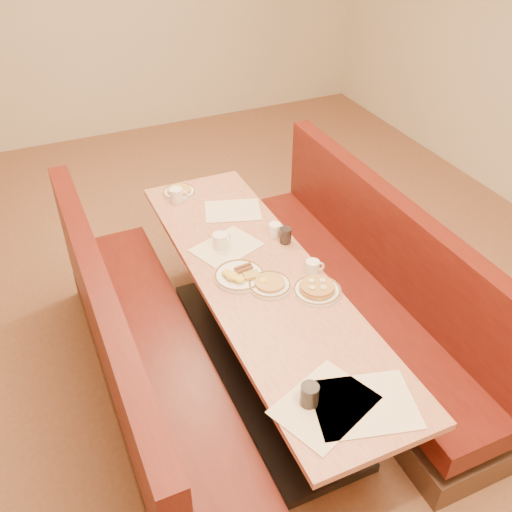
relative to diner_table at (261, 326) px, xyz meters
name	(u,v)px	position (x,y,z in m)	size (l,w,h in m)	color
ground	(261,368)	(0.00, 0.00, -0.37)	(8.00, 8.00, 0.00)	#9E6647
room_envelope	(263,71)	(0.00, 0.00, 1.56)	(6.04, 8.04, 2.82)	beige
diner_table	(261,326)	(0.00, 0.00, 0.00)	(0.70, 2.50, 0.75)	black
booth_left	(144,364)	(-0.73, 0.00, -0.01)	(0.55, 2.50, 1.05)	#4C3326
booth_right	(363,296)	(0.73, 0.00, -0.01)	(0.55, 2.50, 1.05)	#4C3326
placemat_near_left	(325,405)	(-0.12, -0.93, 0.38)	(0.43, 0.32, 0.00)	#FFECC7
placemat_near_right	(364,404)	(0.04, -1.00, 0.38)	(0.45, 0.34, 0.00)	#FFECC7
placemat_far_left	(227,247)	(-0.07, 0.35, 0.38)	(0.38, 0.29, 0.00)	#FFECC7
placemat_far_right	(233,210)	(0.12, 0.73, 0.38)	(0.37, 0.27, 0.00)	#FFECC7
pancake_plate	(317,289)	(0.23, -0.24, 0.40)	(0.27, 0.27, 0.06)	white
eggs_plate	(239,275)	(-0.12, 0.05, 0.39)	(0.29, 0.29, 0.06)	white
extra_plate_mid	(270,284)	(0.01, -0.09, 0.39)	(0.24, 0.24, 0.05)	white
extra_plate_far	(179,191)	(-0.14, 1.10, 0.39)	(0.24, 0.24, 0.05)	white
coffee_mug_a	(313,267)	(0.28, -0.08, 0.42)	(0.11, 0.08, 0.09)	white
coffee_mug_b	(220,240)	(-0.10, 0.38, 0.42)	(0.13, 0.09, 0.09)	white
coffee_mug_c	(275,229)	(0.26, 0.36, 0.42)	(0.11, 0.08, 0.08)	white
coffee_mug_d	(177,195)	(-0.18, 1.00, 0.43)	(0.12, 0.09, 0.10)	white
soda_tumbler_near	(309,395)	(-0.18, -0.90, 0.43)	(0.08, 0.08, 0.11)	black
soda_tumbler_mid	(286,235)	(0.28, 0.26, 0.43)	(0.07, 0.07, 0.10)	black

